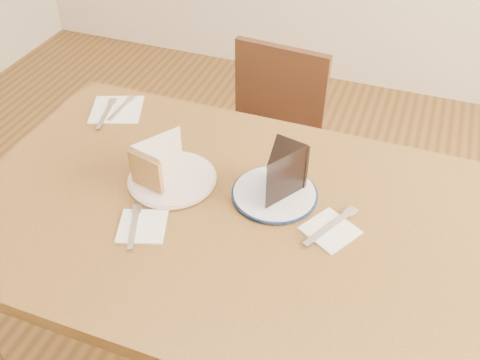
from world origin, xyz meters
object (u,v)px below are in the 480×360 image
at_px(plate_cream, 172,179).
at_px(carrot_cake, 165,158).
at_px(plate_navy, 274,194).
at_px(chair_far, 265,153).
at_px(table, 218,237).
at_px(chocolate_cake, 279,176).

bearing_deg(plate_cream, carrot_cake, 147.23).
bearing_deg(carrot_cake, plate_navy, 18.26).
xyz_separation_m(chair_far, plate_cream, (-0.06, -0.56, 0.31)).
bearing_deg(plate_navy, table, -142.49).
bearing_deg(plate_cream, chocolate_cake, 6.04).
xyz_separation_m(plate_navy, carrot_cake, (-0.28, -0.02, 0.05)).
relative_size(chair_far, plate_navy, 4.05).
bearing_deg(plate_navy, chair_far, 109.92).
bearing_deg(chocolate_cake, chair_far, -57.01).
height_order(chair_far, plate_cream, chair_far).
bearing_deg(chocolate_cake, plate_cream, 18.48).
bearing_deg(plate_cream, table, -20.13).
bearing_deg(chocolate_cake, table, 45.10).
distance_m(table, carrot_cake, 0.23).
distance_m(table, plate_cream, 0.18).
relative_size(chair_far, carrot_cake, 6.24).
distance_m(chair_far, plate_cream, 0.64).
xyz_separation_m(table, plate_navy, (0.11, 0.09, 0.10)).
height_order(plate_navy, carrot_cake, carrot_cake).
xyz_separation_m(table, plate_cream, (-0.14, 0.05, 0.10)).
distance_m(chair_far, chocolate_cake, 0.68).
xyz_separation_m(plate_cream, carrot_cake, (-0.02, 0.01, 0.05)).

